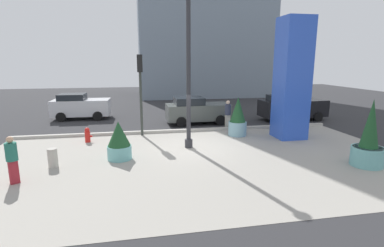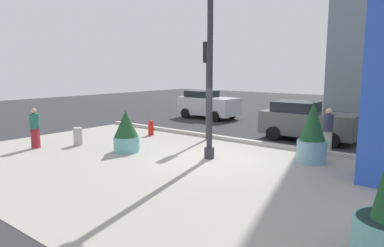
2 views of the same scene
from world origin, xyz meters
TOP-DOWN VIEW (x-y plane):
  - ground_plane at (0.00, 4.00)m, footprint 60.00×60.00m
  - plaza_pavement at (0.00, -2.00)m, footprint 18.00×10.00m
  - curb_strip at (0.00, 3.12)m, footprint 18.00×0.24m
  - lamp_post at (-0.11, -0.03)m, footprint 0.44×0.44m
  - potted_plant_near_left at (-3.22, -1.17)m, footprint 0.99×0.99m
  - potted_plant_by_pillar at (2.91, 1.74)m, footprint 0.99×0.99m
  - fire_hydrant at (-4.92, 1.84)m, footprint 0.36×0.26m
  - concrete_bollard at (-5.67, -1.67)m, footprint 0.36×0.36m
  - traffic_light_far_side at (-2.21, 2.71)m, footprint 0.28×0.42m
  - car_passing_lane at (-6.31, 8.36)m, footprint 3.89×2.12m
  - car_curb_east at (1.37, 5.29)m, footprint 4.10×2.08m
  - pedestrian_by_curb at (-6.53, -3.05)m, footprint 0.49×0.49m
  - pedestrian_crossing at (2.89, 3.44)m, footprint 0.38×0.38m

SIDE VIEW (x-z plane):
  - ground_plane at x=0.00m, z-range 0.00..0.00m
  - plaza_pavement at x=0.00m, z-range -0.01..0.01m
  - curb_strip at x=0.00m, z-range 0.00..0.16m
  - fire_hydrant at x=-4.92m, z-range -0.01..0.74m
  - concrete_bollard at x=-5.67m, z-range 0.00..0.75m
  - potted_plant_near_left at x=-3.22m, z-range -0.03..1.57m
  - car_curb_east at x=1.37m, z-range 0.00..1.72m
  - car_passing_lane at x=-6.31m, z-range 0.00..1.78m
  - pedestrian_by_curb at x=-6.53m, z-range 0.09..1.71m
  - pedestrian_crossing at x=2.89m, z-range 0.10..1.81m
  - potted_plant_by_pillar at x=2.91m, z-range -0.08..2.03m
  - traffic_light_far_side at x=-2.21m, z-range 0.77..5.09m
  - lamp_post at x=-0.11m, z-range -0.09..6.98m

